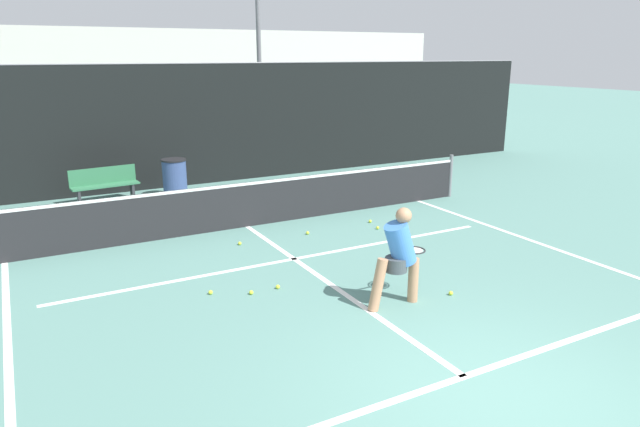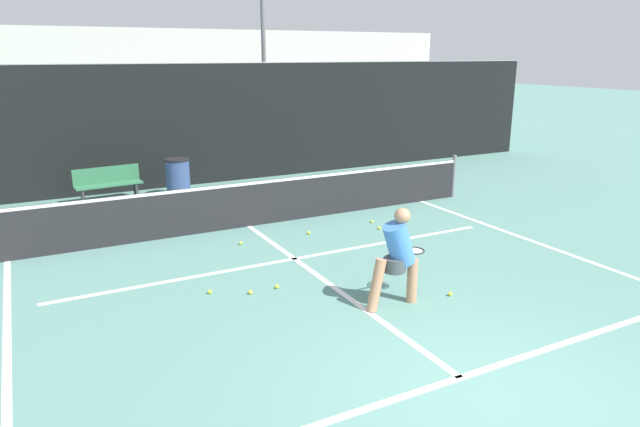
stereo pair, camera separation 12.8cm
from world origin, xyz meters
TOP-DOWN VIEW (x-y plane):
  - ground_plane at (0.00, 0.00)m, footprint 100.00×100.00m
  - court_baseline_near at (0.00, 0.47)m, footprint 11.00×0.10m
  - court_service_line at (0.00, 4.82)m, footprint 8.25×0.10m
  - court_center_mark at (0.00, 3.76)m, footprint 0.10×6.59m
  - court_sideline_left at (-4.51, 3.76)m, footprint 0.10×7.59m
  - court_sideline_right at (4.51, 3.76)m, footprint 0.10×7.59m
  - net at (0.00, 7.06)m, footprint 11.09×0.09m
  - fence_back at (0.00, 11.53)m, footprint 24.00×0.06m
  - player_practicing at (0.48, 2.40)m, footprint 1.13×0.59m
  - tennis_ball_scattered_0 at (1.38, 2.28)m, footprint 0.07×0.07m
  - tennis_ball_scattered_1 at (0.87, 5.97)m, footprint 0.07×0.07m
  - tennis_ball_scattered_2 at (2.43, 6.05)m, footprint 0.07×0.07m
  - tennis_ball_scattered_3 at (-1.25, 3.74)m, footprint 0.07×0.07m
  - tennis_ball_scattered_4 at (-0.57, 6.01)m, footprint 0.07×0.07m
  - tennis_ball_scattered_5 at (-1.79, 4.04)m, footprint 0.07×0.07m
  - tennis_ball_scattered_6 at (2.30, 5.58)m, footprint 0.07×0.07m
  - tennis_ball_scattered_8 at (-0.81, 3.75)m, footprint 0.07×0.07m
  - courtside_bench at (-2.28, 10.57)m, footprint 1.60×0.54m
  - trash_bin at (-0.64, 10.33)m, footprint 0.62×0.62m
  - parked_car at (-1.28, 13.60)m, footprint 1.63×4.24m
  - building_far at (0.00, 25.27)m, footprint 36.00×2.40m

SIDE VIEW (x-z plane):
  - ground_plane at x=0.00m, z-range 0.00..0.00m
  - court_baseline_near at x=0.00m, z-range 0.00..0.01m
  - court_service_line at x=0.00m, z-range 0.00..0.01m
  - court_center_mark at x=0.00m, z-range 0.00..0.01m
  - court_sideline_left at x=-4.51m, z-range 0.00..0.01m
  - court_sideline_right at x=4.51m, z-range 0.00..0.01m
  - tennis_ball_scattered_0 at x=1.38m, z-range 0.00..0.07m
  - tennis_ball_scattered_1 at x=0.87m, z-range 0.00..0.07m
  - tennis_ball_scattered_2 at x=2.43m, z-range 0.00..0.07m
  - tennis_ball_scattered_3 at x=-1.25m, z-range 0.00..0.07m
  - tennis_ball_scattered_4 at x=-0.57m, z-range 0.00..0.07m
  - tennis_ball_scattered_5 at x=-1.79m, z-range 0.00..0.07m
  - tennis_ball_scattered_6 at x=2.30m, z-range 0.00..0.07m
  - tennis_ball_scattered_8 at x=-0.81m, z-range 0.00..0.07m
  - courtside_bench at x=-2.28m, z-range 0.04..0.90m
  - trash_bin at x=-0.64m, z-range 0.00..0.98m
  - net at x=0.00m, z-range -0.02..1.05m
  - parked_car at x=-1.28m, z-range -0.12..1.36m
  - player_practicing at x=0.48m, z-range 0.05..1.51m
  - fence_back at x=0.00m, z-range -0.01..3.27m
  - building_far at x=0.00m, z-range 0.00..4.64m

